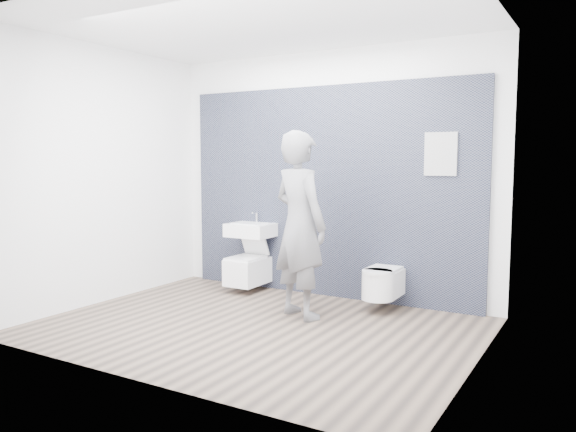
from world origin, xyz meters
The scene contains 8 objects.
ground centered at (0.00, 0.00, 0.00)m, with size 4.00×4.00×0.00m, color brown.
room_shell centered at (0.00, 0.00, 1.74)m, with size 4.00×4.00×4.00m.
tile_wall centered at (0.00, 1.47, 0.00)m, with size 3.60×0.06×2.40m, color black.
washbasin centered at (-0.89, 1.24, 0.73)m, with size 0.53×0.40×0.40m.
toilet_square centered at (-0.89, 1.18, 0.27)m, with size 0.37×0.53×0.69m.
toilet_rounded centered at (0.80, 1.16, 0.29)m, with size 0.33×0.56×0.30m.
info_placard centered at (1.31, 1.43, 0.00)m, with size 0.33×0.03×0.44m, color silver.
visitor centered at (0.18, 0.53, 0.93)m, with size 0.68×0.44×1.85m, color slate.
Camera 1 is at (2.85, -4.30, 1.57)m, focal length 35.00 mm.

